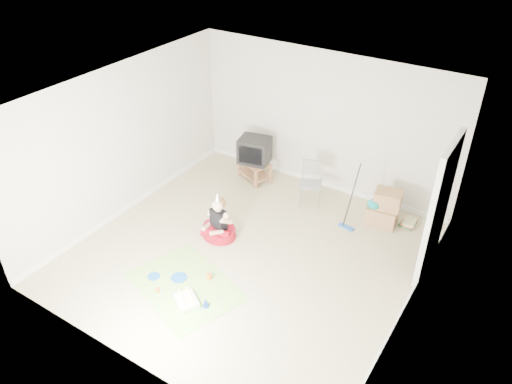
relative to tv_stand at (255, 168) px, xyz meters
The scene contains 16 objects.
ground 2.28m from the tv_stand, 60.03° to the right, with size 5.00×5.00×0.00m, color #C8BA90.
doorway_recess 3.78m from the tv_stand, 11.95° to the right, with size 0.02×0.90×2.05m, color black.
tv_stand is the anchor object (origin of this frame).
crt_tv 0.40m from the tv_stand, 90.00° to the right, with size 0.56×0.47×0.49m, color black.
folding_chair 1.32m from the tv_stand, ahead, with size 0.48×0.47×0.83m.
cardboard_boxes 2.63m from the tv_stand, ahead, with size 0.56×0.45×0.64m.
floor_mop 2.23m from the tv_stand, 13.11° to the right, with size 0.28×0.37×1.10m.
book_pile 3.05m from the tv_stand, ahead, with size 0.26×0.31×0.10m.
seated_woman 1.92m from the tv_stand, 75.11° to the right, with size 0.69×0.69×0.85m.
party_mat 3.19m from the tv_stand, 75.94° to the right, with size 1.61×1.16×0.01m, color #F83499.
birthday_cake 3.50m from the tv_stand, 73.09° to the right, with size 0.43×0.41×0.16m.
blue_plate_near 3.07m from the tv_stand, 78.81° to the right, with size 0.24×0.24×0.01m, color #165DB4.
blue_plate_far 3.20m from the tv_stand, 85.37° to the right, with size 0.19×0.19×0.01m, color #165DB4.
orange_cup_near 2.95m from the tv_stand, 70.49° to the right, with size 0.08×0.08×0.09m, color orange.
orange_cup_far 3.44m from the tv_stand, 81.23° to the right, with size 0.06×0.06×0.07m, color orange.
blue_party_hat 3.49m from the tv_stand, 68.46° to the right, with size 0.10×0.10×0.14m, color #1A3FBA.
Camera 1 is at (3.41, -5.09, 5.09)m, focal length 35.00 mm.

